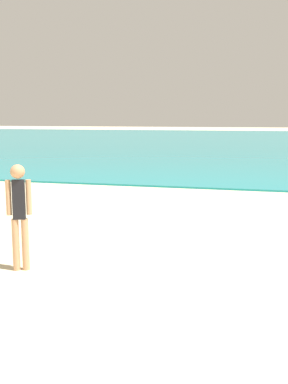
# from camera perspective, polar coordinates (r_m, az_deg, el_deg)

# --- Properties ---
(water) EXTENTS (160.00, 60.00, 0.06)m
(water) POSITION_cam_1_polar(r_m,az_deg,el_deg) (44.18, 13.04, 6.09)
(water) COLOR teal
(water) RESTS_ON ground
(person_standing) EXTENTS (0.33, 0.20, 1.53)m
(person_standing) POSITION_cam_1_polar(r_m,az_deg,el_deg) (6.88, -14.89, -2.21)
(person_standing) COLOR tan
(person_standing) RESTS_ON ground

